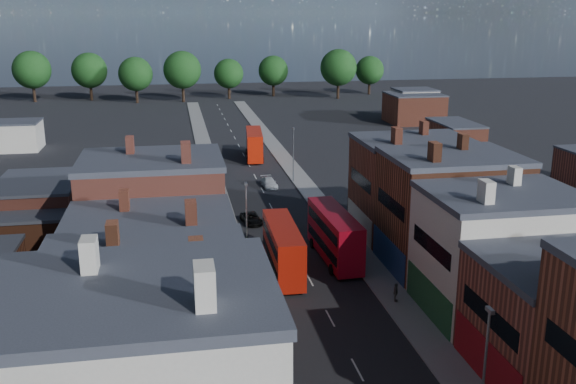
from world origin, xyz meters
name	(u,v)px	position (x,y,z in m)	size (l,w,h in m)	color
pavement_west	(220,204)	(-6.50, 50.00, 0.06)	(3.00, 200.00, 0.12)	gray
pavement_east	(317,199)	(6.50, 50.00, 0.06)	(3.00, 200.00, 0.12)	gray
terrace_west	(144,368)	(-14.00, 0.00, 6.35)	(12.00, 80.00, 12.69)	brown
lamp_post_1	(485,362)	(5.20, 0.00, 4.70)	(0.25, 0.70, 8.12)	slate
lamp_post_2	(246,216)	(-5.20, 30.00, 4.70)	(0.25, 0.70, 8.12)	slate
lamp_post_3	(293,151)	(5.20, 60.00, 4.70)	(0.25, 0.70, 8.12)	slate
bus_0	(283,248)	(-2.20, 25.97, 2.60)	(3.01, 11.22, 4.82)	#BA190A
bus_1	(334,234)	(3.50, 28.59, 2.72)	(3.29, 11.75, 5.04)	#A3091A
bus_2	(254,144)	(1.50, 76.48, 2.59)	(3.59, 11.32, 4.81)	red
car_2	(251,218)	(-3.32, 41.66, 0.61)	(2.01, 4.37, 1.21)	black
car_3	(269,183)	(1.20, 57.61, 0.65)	(1.83, 4.51, 1.31)	silver
ped_3	(396,292)	(6.27, 17.90, 0.96)	(0.99, 0.45, 1.69)	#56524A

